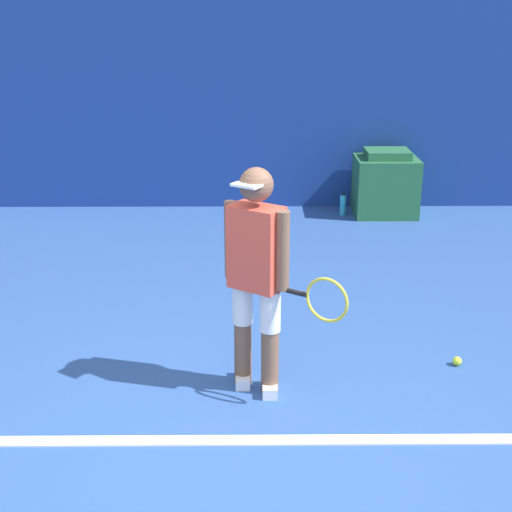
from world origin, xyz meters
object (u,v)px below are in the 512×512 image
covered_chair (385,184)px  water_bottle (343,205)px  tennis_player (258,272)px  tennis_ball (457,361)px

covered_chair → water_bottle: 0.58m
tennis_player → tennis_ball: (1.47, 0.31, -0.82)m
tennis_player → covered_chair: bearing=102.4°
tennis_player → water_bottle: (1.10, 4.17, -0.73)m
covered_chair → water_bottle: size_ratio=2.95×
tennis_player → water_bottle: tennis_player is taller
tennis_player → covered_chair: size_ratio=1.91×
tennis_player → tennis_ball: bearing=45.3°
tennis_player → covered_chair: tennis_player is taller
tennis_ball → covered_chair: 3.90m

